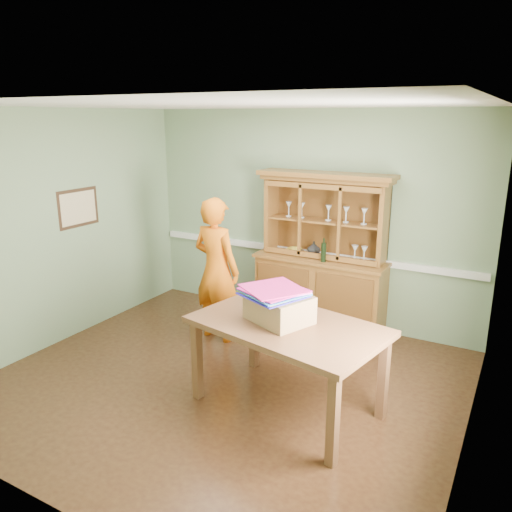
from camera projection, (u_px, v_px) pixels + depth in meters
The scene contains 14 objects.
floor at pixel (225, 382), 5.07m from camera, with size 4.50×4.50×0.00m, color #4A2E17.
ceiling at pixel (220, 105), 4.34m from camera, with size 4.50×4.50×0.00m, color white.
wall_back at pixel (307, 218), 6.38m from camera, with size 4.50×4.50×0.00m, color gray.
wall_left at pixel (59, 229), 5.76m from camera, with size 4.00×4.00×0.00m, color gray.
wall_right at pixel (481, 294), 3.65m from camera, with size 4.00×4.00×0.00m, color gray.
wall_front at pixel (43, 331), 3.02m from camera, with size 4.50×4.50×0.00m, color gray.
chair_rail at pixel (305, 252), 6.49m from camera, with size 4.41×0.05×0.08m, color silver.
framed_map at pixel (79, 208), 5.95m from camera, with size 0.03×0.60×0.46m.
window_panel at pixel (476, 286), 3.37m from camera, with size 0.03×0.96×1.36m.
china_hutch at pixel (321, 275), 6.23m from camera, with size 1.67×0.55×1.96m.
dining_table at pixel (287, 334), 4.44m from camera, with size 1.84×1.31×0.84m.
cardboard_box at pixel (279, 308), 4.44m from camera, with size 0.53×0.42×0.25m, color #A27C53.
kite_stack at pixel (273, 291), 4.40m from camera, with size 0.64×0.64×0.06m.
person at pixel (216, 270), 5.88m from camera, with size 0.63×0.41×1.72m, color orange.
Camera 1 is at (2.48, -3.81, 2.60)m, focal length 35.00 mm.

